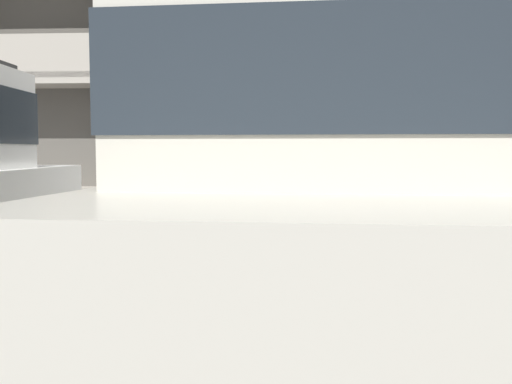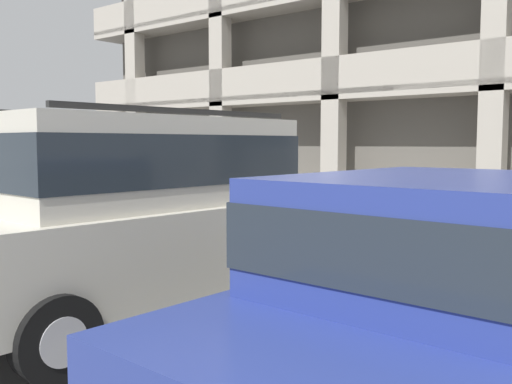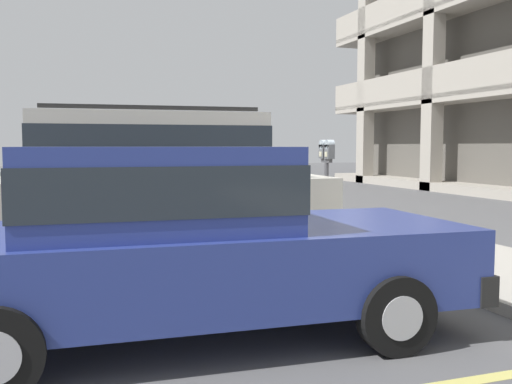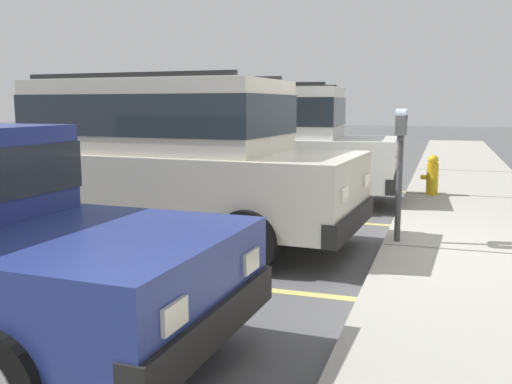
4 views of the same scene
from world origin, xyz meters
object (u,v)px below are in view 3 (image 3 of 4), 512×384
Objects in this scene: silver_suv at (151,180)px; parking_meter_near at (327,165)px; red_sedan at (133,170)px; dark_hatchback at (179,237)px; fire_hydrant at (264,195)px.

silver_suv is 3.20× the size of parking_meter_near.
dark_hatchback is at bearing -6.81° from red_sedan.
fire_hydrant is (-4.12, 3.09, -0.62)m from silver_suv.
dark_hatchback is 8.06m from fire_hydrant.
dark_hatchback is (3.20, -0.26, -0.27)m from silver_suv.
fire_hydrant is at bearing 146.41° from silver_suv.
red_sedan is 1.07× the size of dark_hatchback.
parking_meter_near is (2.82, 2.65, 0.16)m from red_sedan.
silver_suv and red_sedan have the same top height.
red_sedan is at bearing -136.87° from parking_meter_near.
silver_suv is 1.00× the size of red_sedan.
silver_suv is 1.07× the size of dark_hatchback.
fire_hydrant is at bearing 103.58° from red_sedan.
silver_suv reaches higher than dark_hatchback.
dark_hatchback is at bearing -1.45° from silver_suv.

